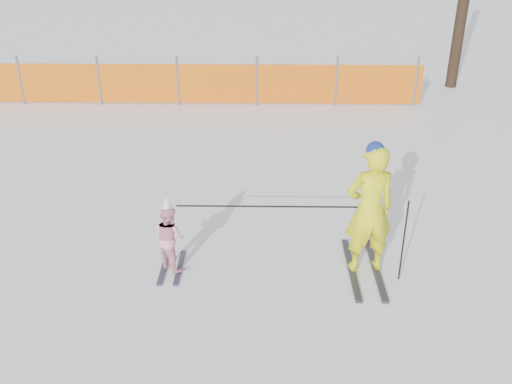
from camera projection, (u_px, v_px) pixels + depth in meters
ground at (255, 272)px, 7.92m from camera, size 120.00×120.00×0.00m
adult at (369, 209)px, 7.54m from camera, size 0.74×1.51×1.93m
child at (169, 237)px, 7.78m from camera, size 0.59×0.84×1.14m
ski_poles at (313, 218)px, 7.53m from camera, size 3.02×0.22×1.20m
safety_fence at (142, 83)px, 14.43m from camera, size 14.19×0.06×1.25m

